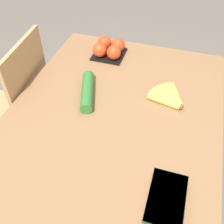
{
  "coord_description": "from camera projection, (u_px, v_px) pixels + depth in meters",
  "views": [
    {
      "loc": [
        -0.77,
        -0.24,
        1.6
      ],
      "look_at": [
        0.0,
        0.0,
        0.81
      ],
      "focal_mm": 42.0,
      "sensor_mm": 36.0,
      "label": 1
    }
  ],
  "objects": [
    {
      "name": "cucumber_near",
      "position": [
        87.0,
        91.0,
        1.24
      ],
      "size": [
        0.26,
        0.13,
        0.05
      ],
      "color": "#2D702D",
      "rests_on": "dining_table"
    },
    {
      "name": "dining_table",
      "position": [
        112.0,
        132.0,
        1.23
      ],
      "size": [
        1.3,
        0.94,
        0.78
      ],
      "color": "olive",
      "rests_on": "ground_plane"
    },
    {
      "name": "banana_bunch",
      "position": [
        169.0,
        97.0,
        1.22
      ],
      "size": [
        0.17,
        0.17,
        0.03
      ],
      "color": "brown",
      "rests_on": "dining_table"
    },
    {
      "name": "ground_plane",
      "position": [
        112.0,
        200.0,
        1.7
      ],
      "size": [
        12.0,
        12.0,
        0.0
      ],
      "primitive_type": "plane",
      "color": "#665B51"
    },
    {
      "name": "chair",
      "position": [
        20.0,
        112.0,
        1.57
      ],
      "size": [
        0.45,
        0.43,
        0.97
      ],
      "rotation": [
        0.0,
        0.0,
        3.23
      ],
      "color": "tan",
      "rests_on": "ground_plane"
    },
    {
      "name": "carrot_bag",
      "position": [
        166.0,
        200.0,
        0.85
      ],
      "size": [
        0.2,
        0.12,
        0.04
      ],
      "color": "orange",
      "rests_on": "dining_table"
    },
    {
      "name": "tomato_pack",
      "position": [
        109.0,
        48.0,
        1.48
      ],
      "size": [
        0.17,
        0.17,
        0.09
      ],
      "color": "black",
      "rests_on": "dining_table"
    }
  ]
}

